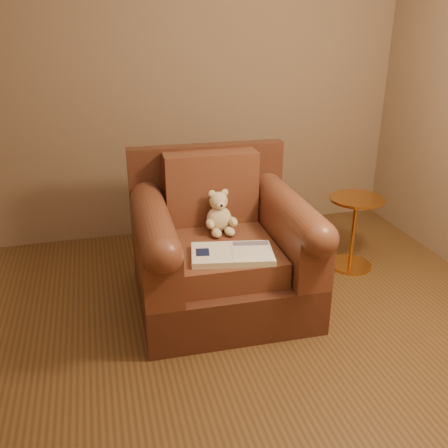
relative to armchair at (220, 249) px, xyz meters
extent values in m
plane|color=brown|center=(-0.08, -0.71, -0.39)|extent=(4.00, 4.00, 0.00)
cube|color=#836650|center=(-0.08, 1.29, 0.96)|extent=(4.00, 0.02, 2.70)
cube|color=#4D2619|center=(0.00, -0.05, -0.23)|extent=(1.14, 1.08, 0.31)
cube|color=#4D2619|center=(0.01, 0.42, 0.27)|extent=(1.12, 0.13, 0.69)
cube|color=brown|center=(0.00, -0.10, 0.01)|extent=(0.66, 0.79, 0.17)
cube|color=brown|center=(0.01, 0.28, 0.34)|extent=(0.65, 0.19, 0.50)
cube|color=brown|center=(-0.45, -0.10, 0.10)|extent=(0.24, 0.95, 0.36)
cube|color=brown|center=(0.44, -0.11, 0.10)|extent=(0.24, 0.95, 0.36)
cylinder|color=brown|center=(-0.45, -0.10, 0.28)|extent=(0.24, 0.95, 0.22)
cylinder|color=brown|center=(0.44, -0.11, 0.28)|extent=(0.24, 0.95, 0.22)
ellipsoid|color=beige|center=(0.02, 0.11, 0.17)|extent=(0.17, 0.15, 0.18)
sphere|color=beige|center=(0.02, 0.12, 0.30)|extent=(0.13, 0.13, 0.13)
ellipsoid|color=beige|center=(-0.03, 0.12, 0.35)|extent=(0.05, 0.03, 0.05)
ellipsoid|color=beige|center=(0.06, 0.12, 0.35)|extent=(0.05, 0.03, 0.05)
ellipsoid|color=beige|center=(0.02, 0.06, 0.29)|extent=(0.06, 0.04, 0.05)
sphere|color=black|center=(0.02, 0.04, 0.30)|extent=(0.02, 0.02, 0.02)
ellipsoid|color=beige|center=(-0.06, 0.03, 0.17)|extent=(0.06, 0.11, 0.06)
ellipsoid|color=beige|center=(0.10, 0.04, 0.17)|extent=(0.06, 0.11, 0.06)
ellipsoid|color=beige|center=(-0.03, 0.00, 0.12)|extent=(0.07, 0.11, 0.06)
ellipsoid|color=beige|center=(0.07, 0.00, 0.12)|extent=(0.07, 0.11, 0.06)
cube|color=beige|center=(0.00, -0.31, 0.11)|extent=(0.54, 0.38, 0.03)
cube|color=white|center=(-0.13, -0.29, 0.13)|extent=(0.29, 0.34, 0.00)
cube|color=white|center=(0.12, -0.34, 0.13)|extent=(0.29, 0.34, 0.00)
cube|color=beige|center=(0.00, -0.31, 0.13)|extent=(0.06, 0.29, 0.00)
cube|color=#0F1638|center=(-0.18, -0.28, 0.13)|extent=(0.10, 0.12, 0.00)
cube|color=slate|center=(0.14, -0.23, 0.13)|extent=(0.23, 0.10, 0.00)
cylinder|color=gold|center=(1.12, 0.22, -0.38)|extent=(0.33, 0.33, 0.02)
cylinder|color=gold|center=(1.12, 0.22, -0.10)|extent=(0.03, 0.03, 0.54)
cylinder|color=gold|center=(1.12, 0.22, 0.18)|extent=(0.41, 0.41, 0.02)
cylinder|color=gold|center=(1.12, 0.22, 0.17)|extent=(0.03, 0.03, 0.02)
camera|label=1|loc=(-0.75, -2.94, 1.46)|focal=40.00mm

